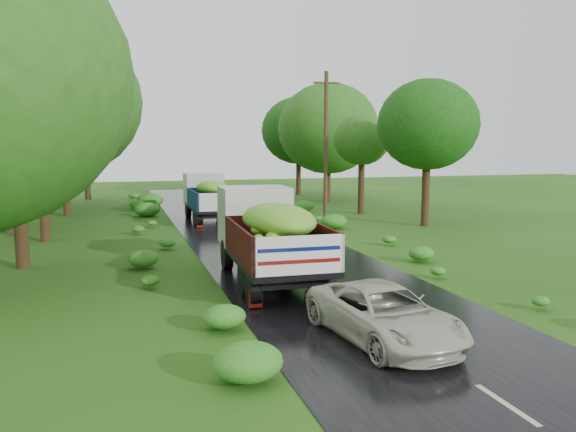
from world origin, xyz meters
name	(u,v)px	position (x,y,z in m)	size (l,w,h in m)	color
ground	(395,331)	(0.00, 0.00, 0.00)	(120.00, 120.00, 0.00)	#1C470F
road	(322,282)	(0.00, 5.00, 0.01)	(6.50, 80.00, 0.02)	black
road_lines	(311,275)	(0.00, 6.00, 0.02)	(0.12, 69.60, 0.00)	#BFB78C
truck_near	(267,230)	(-1.58, 5.83, 1.65)	(2.69, 7.00, 2.91)	black
truck_far	(208,195)	(-1.11, 21.03, 1.53)	(2.36, 6.45, 2.70)	black
car	(384,313)	(-0.57, -0.51, 0.63)	(2.04, 4.42, 1.23)	beige
utility_pole	(326,146)	(5.06, 18.08, 4.35)	(1.48, 0.24, 8.45)	#382616
trees_left	(39,100)	(-10.02, 21.26, 6.78)	(6.97, 34.69, 9.68)	black
trees_right	(337,131)	(9.50, 27.42, 5.47)	(4.15, 24.04, 7.48)	black
shrubs	(256,231)	(0.00, 14.00, 0.35)	(11.90, 44.00, 0.70)	#1A6A19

